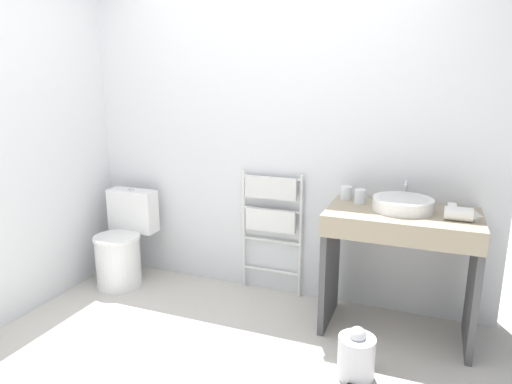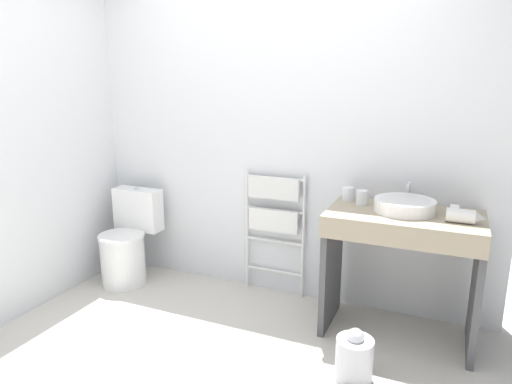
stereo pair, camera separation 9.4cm
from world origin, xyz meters
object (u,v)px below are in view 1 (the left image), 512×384
(toilet, at_px, (123,246))
(towel_radiator, at_px, (271,212))
(sink_basin, at_px, (403,204))
(trash_bin, at_px, (356,356))
(cup_near_wall, at_px, (346,193))
(cup_near_edge, at_px, (360,196))
(hair_dryer, at_px, (460,213))

(toilet, bearing_deg, towel_radiator, 13.02)
(sink_basin, relative_size, trash_bin, 1.20)
(toilet, xyz_separation_m, towel_radiator, (1.18, 0.27, 0.34))
(toilet, distance_m, towel_radiator, 1.26)
(sink_basin, distance_m, cup_near_wall, 0.41)
(toilet, height_order, sink_basin, sink_basin)
(cup_near_edge, bearing_deg, hair_dryer, -14.82)
(towel_radiator, distance_m, cup_near_edge, 0.73)
(sink_basin, bearing_deg, trash_bin, -104.16)
(toilet, height_order, towel_radiator, towel_radiator)
(towel_radiator, xyz_separation_m, sink_basin, (0.96, -0.22, 0.22))
(toilet, height_order, hair_dryer, hair_dryer)
(hair_dryer, distance_m, trash_bin, 1.02)
(cup_near_edge, bearing_deg, sink_basin, -14.33)
(cup_near_wall, bearing_deg, hair_dryer, -17.82)
(toilet, distance_m, trash_bin, 2.07)
(cup_near_edge, height_order, hair_dryer, cup_near_edge)
(cup_near_wall, bearing_deg, towel_radiator, 171.88)
(toilet, bearing_deg, cup_near_edge, 3.78)
(towel_radiator, bearing_deg, trash_bin, -45.41)
(towel_radiator, bearing_deg, sink_basin, -13.01)
(hair_dryer, bearing_deg, towel_radiator, 166.42)
(towel_radiator, height_order, cup_near_wall, towel_radiator)
(cup_near_edge, height_order, trash_bin, cup_near_edge)
(cup_near_edge, xyz_separation_m, trash_bin, (0.13, -0.67, -0.75))
(sink_basin, distance_m, trash_bin, 0.97)
(toilet, xyz_separation_m, sink_basin, (2.14, 0.05, 0.56))
(toilet, relative_size, cup_near_wall, 8.45)
(toilet, height_order, cup_near_wall, cup_near_wall)
(cup_near_wall, distance_m, trash_bin, 1.07)
(hair_dryer, xyz_separation_m, trash_bin, (-0.48, -0.51, -0.74))
(toilet, bearing_deg, cup_near_wall, 6.21)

